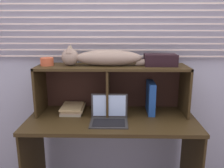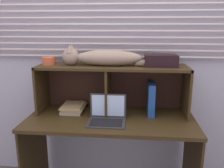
{
  "view_description": "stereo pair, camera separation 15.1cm",
  "coord_description": "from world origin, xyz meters",
  "px_view_note": "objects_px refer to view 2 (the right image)",
  "views": [
    {
      "loc": [
        0.04,
        -1.69,
        1.53
      ],
      "look_at": [
        0.0,
        0.33,
        1.03
      ],
      "focal_mm": 37.66,
      "sensor_mm": 36.0,
      "label": 1
    },
    {
      "loc": [
        0.19,
        -1.68,
        1.53
      ],
      "look_at": [
        0.0,
        0.33,
        1.03
      ],
      "focal_mm": 37.66,
      "sensor_mm": 36.0,
      "label": 2
    }
  ],
  "objects_px": {
    "cat": "(103,58)",
    "storage_box": "(161,61)",
    "laptop": "(107,116)",
    "book_stack": "(74,108)",
    "binder_upright": "(151,98)",
    "small_basket": "(49,61)"
  },
  "relations": [
    {
      "from": "book_stack",
      "to": "storage_box",
      "type": "relative_size",
      "value": 0.96
    },
    {
      "from": "binder_upright",
      "to": "storage_box",
      "type": "bearing_deg",
      "value": 0.0
    },
    {
      "from": "cat",
      "to": "binder_upright",
      "type": "height_order",
      "value": "cat"
    },
    {
      "from": "binder_upright",
      "to": "book_stack",
      "type": "bearing_deg",
      "value": -179.75
    },
    {
      "from": "small_basket",
      "to": "laptop",
      "type": "bearing_deg",
      "value": -21.6
    },
    {
      "from": "book_stack",
      "to": "small_basket",
      "type": "bearing_deg",
      "value": 179.17
    },
    {
      "from": "cat",
      "to": "binder_upright",
      "type": "xyz_separation_m",
      "value": [
        0.42,
        0.0,
        -0.36
      ]
    },
    {
      "from": "cat",
      "to": "book_stack",
      "type": "distance_m",
      "value": 0.55
    },
    {
      "from": "laptop",
      "to": "book_stack",
      "type": "xyz_separation_m",
      "value": [
        -0.34,
        0.21,
        -0.01
      ]
    },
    {
      "from": "binder_upright",
      "to": "small_basket",
      "type": "bearing_deg",
      "value": 180.0
    },
    {
      "from": "storage_box",
      "to": "laptop",
      "type": "bearing_deg",
      "value": -153.61
    },
    {
      "from": "cat",
      "to": "storage_box",
      "type": "bearing_deg",
      "value": 0.0
    },
    {
      "from": "binder_upright",
      "to": "cat",
      "type": "bearing_deg",
      "value": 180.0
    },
    {
      "from": "laptop",
      "to": "book_stack",
      "type": "height_order",
      "value": "laptop"
    },
    {
      "from": "small_basket",
      "to": "cat",
      "type": "bearing_deg",
      "value": 0.0
    },
    {
      "from": "laptop",
      "to": "binder_upright",
      "type": "distance_m",
      "value": 0.44
    },
    {
      "from": "small_basket",
      "to": "storage_box",
      "type": "xyz_separation_m",
      "value": [
        0.98,
        0.0,
        0.02
      ]
    },
    {
      "from": "laptop",
      "to": "binder_upright",
      "type": "height_order",
      "value": "binder_upright"
    },
    {
      "from": "laptop",
      "to": "small_basket",
      "type": "bearing_deg",
      "value": 158.4
    },
    {
      "from": "storage_box",
      "to": "book_stack",
      "type": "bearing_deg",
      "value": -179.78
    },
    {
      "from": "cat",
      "to": "storage_box",
      "type": "height_order",
      "value": "cat"
    },
    {
      "from": "laptop",
      "to": "book_stack",
      "type": "relative_size",
      "value": 1.15
    }
  ]
}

